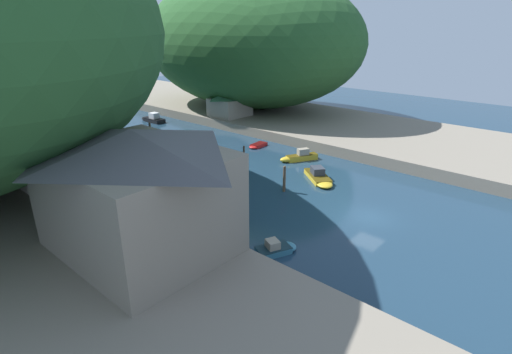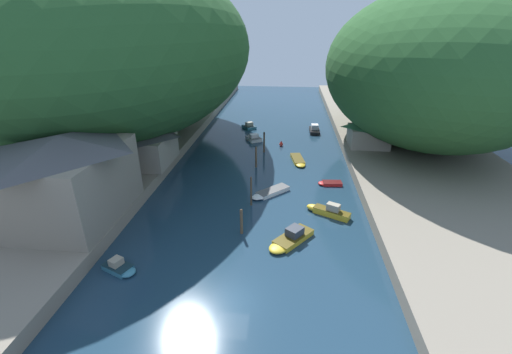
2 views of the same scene
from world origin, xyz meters
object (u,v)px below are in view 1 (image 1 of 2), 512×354
(channel_buoy_near, at_px, (154,136))
(boat_open_rowboat, at_px, (112,139))
(boathouse_shed, at_px, (66,160))
(boat_mid_channel, at_px, (319,177))
(boat_red_skiff, at_px, (200,141))
(boat_yellow_tender, at_px, (76,133))
(boat_far_upstream, at_px, (298,157))
(boat_moored_right, at_px, (257,146))
(right_bank_cottage, at_px, (230,102))
(boat_small_dinghy, at_px, (277,248))
(boat_far_right_bank, at_px, (152,119))
(boat_near_quay, at_px, (237,165))
(person_on_quay, at_px, (98,181))
(waterfront_building, at_px, (137,190))

(channel_buoy_near, bearing_deg, boat_open_rowboat, 150.28)
(boathouse_shed, distance_m, boat_mid_channel, 25.45)
(boathouse_shed, height_order, boat_red_skiff, boathouse_shed)
(boat_yellow_tender, bearing_deg, boat_far_upstream, -104.72)
(boat_moored_right, bearing_deg, boat_far_upstream, 168.39)
(right_bank_cottage, bearing_deg, boat_small_dinghy, -130.30)
(boat_far_right_bank, bearing_deg, boat_near_quay, -105.11)
(boat_far_right_bank, bearing_deg, boat_open_rowboat, -152.07)
(right_bank_cottage, relative_size, boat_open_rowboat, 1.56)
(right_bank_cottage, height_order, person_on_quay, right_bank_cottage)
(boathouse_shed, height_order, boat_open_rowboat, boathouse_shed)
(boathouse_shed, distance_m, boat_open_rowboat, 20.94)
(boat_small_dinghy, bearing_deg, boat_far_upstream, 145.53)
(right_bank_cottage, bearing_deg, boat_near_quay, -132.95)
(boat_mid_channel, distance_m, boat_far_right_bank, 37.28)
(boat_mid_channel, bearing_deg, right_bank_cottage, -77.01)
(waterfront_building, height_order, boat_far_upstream, waterfront_building)
(boat_moored_right, bearing_deg, boat_red_skiff, 23.08)
(boat_far_upstream, xyz_separation_m, person_on_quay, (-22.87, 6.47, 1.92))
(waterfront_building, distance_m, boat_far_upstream, 26.86)
(right_bank_cottage, relative_size, channel_buoy_near, 6.59)
(boathouse_shed, bearing_deg, boat_open_rowboat, 50.01)
(right_bank_cottage, height_order, boat_mid_channel, right_bank_cottage)
(boat_red_skiff, relative_size, boat_yellow_tender, 1.46)
(boat_far_upstream, height_order, boat_yellow_tender, boat_far_upstream)
(boat_red_skiff, xyz_separation_m, person_on_quay, (-19.91, -8.71, 2.16))
(boat_moored_right, distance_m, boat_far_right_bank, 23.68)
(right_bank_cottage, distance_m, boat_far_right_bank, 14.18)
(boat_red_skiff, bearing_deg, channel_buoy_near, -78.76)
(waterfront_building, bearing_deg, boat_far_right_bank, 54.25)
(boat_moored_right, distance_m, boat_small_dinghy, 27.13)
(person_on_quay, bearing_deg, boat_moored_right, -104.35)
(boat_near_quay, xyz_separation_m, channel_buoy_near, (0.92, 18.15, 0.13))
(waterfront_building, distance_m, boat_small_dinghy, 11.10)
(boathouse_shed, bearing_deg, boat_mid_channel, -36.89)
(boat_near_quay, bearing_deg, boat_red_skiff, -63.27)
(boat_mid_channel, height_order, boat_red_skiff, boat_mid_channel)
(boat_moored_right, height_order, boat_yellow_tender, boat_yellow_tender)
(boat_yellow_tender, bearing_deg, right_bank_cottage, -67.63)
(waterfront_building, height_order, boat_open_rowboat, waterfront_building)
(person_on_quay, bearing_deg, boat_far_upstream, -123.05)
(boat_moored_right, height_order, boat_far_upstream, boat_far_upstream)
(boat_near_quay, bearing_deg, waterfront_building, 70.90)
(boat_mid_channel, height_order, boat_open_rowboat, boat_mid_channel)
(boat_moored_right, relative_size, boat_far_right_bank, 0.60)
(boat_far_right_bank, xyz_separation_m, boat_yellow_tender, (-12.99, 1.20, -0.09))
(boathouse_shed, distance_m, boat_yellow_tender, 26.09)
(channel_buoy_near, bearing_deg, waterfront_building, -126.33)
(right_bank_cottage, relative_size, boat_yellow_tender, 1.70)
(boat_open_rowboat, relative_size, channel_buoy_near, 4.23)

